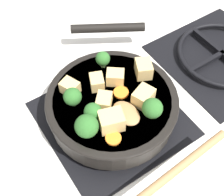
# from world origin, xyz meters

# --- Properties ---
(ground_plane) EXTENTS (2.40, 2.40, 0.00)m
(ground_plane) POSITION_xyz_m (0.00, 0.00, 0.00)
(ground_plane) COLOR white
(front_burner_grate) EXTENTS (0.31, 0.31, 0.03)m
(front_burner_grate) POSITION_xyz_m (0.00, 0.00, 0.01)
(front_burner_grate) COLOR black
(front_burner_grate) RESTS_ON ground_plane
(rear_burner_grate) EXTENTS (0.31, 0.31, 0.03)m
(rear_burner_grate) POSITION_xyz_m (0.00, 0.36, 0.01)
(rear_burner_grate) COLOR black
(rear_burner_grate) RESTS_ON ground_plane
(skillet_pan) EXTENTS (0.41, 0.36, 0.06)m
(skillet_pan) POSITION_xyz_m (-0.00, 0.00, 0.06)
(skillet_pan) COLOR black
(skillet_pan) RESTS_ON front_burner_grate
(wooden_spoon) EXTENTS (0.20, 0.24, 0.02)m
(wooden_spoon) POSITION_xyz_m (0.14, 0.01, 0.09)
(wooden_spoon) COLOR #A87A4C
(wooden_spoon) RESTS_ON skillet_pan
(tofu_cube_center_large) EXTENTS (0.04, 0.04, 0.03)m
(tofu_cube_center_large) POSITION_xyz_m (-0.05, -0.01, 0.10)
(tofu_cube_center_large) COLOR #DBB770
(tofu_cube_center_large) RESTS_ON skillet_pan
(tofu_cube_near_handle) EXTENTS (0.05, 0.05, 0.03)m
(tofu_cube_near_handle) POSITION_xyz_m (-0.02, 0.10, 0.10)
(tofu_cube_near_handle) COLOR #DBB770
(tofu_cube_near_handle) RESTS_ON skillet_pan
(tofu_cube_east_chunk) EXTENTS (0.05, 0.05, 0.03)m
(tofu_cube_east_chunk) POSITION_xyz_m (0.01, -0.03, 0.10)
(tofu_cube_east_chunk) COLOR #DBB770
(tofu_cube_east_chunk) RESTS_ON skillet_pan
(tofu_cube_west_chunk) EXTENTS (0.05, 0.06, 0.04)m
(tofu_cube_west_chunk) POSITION_xyz_m (0.06, -0.04, 0.10)
(tofu_cube_west_chunk) COLOR #DBB770
(tofu_cube_west_chunk) RESTS_ON skillet_pan
(tofu_cube_back_piece) EXTENTS (0.05, 0.05, 0.03)m
(tofu_cube_back_piece) POSITION_xyz_m (-0.03, 0.03, 0.10)
(tofu_cube_back_piece) COLOR #DBB770
(tofu_cube_back_piece) RESTS_ON skillet_pan
(tofu_cube_front_piece) EXTENTS (0.05, 0.05, 0.04)m
(tofu_cube_front_piece) POSITION_xyz_m (0.04, 0.05, 0.10)
(tofu_cube_front_piece) COLOR #DBB770
(tofu_cube_front_piece) RESTS_ON skillet_pan
(tofu_cube_mid_small) EXTENTS (0.05, 0.04, 0.03)m
(tofu_cube_mid_small) POSITION_xyz_m (-0.07, -0.07, 0.10)
(tofu_cube_mid_small) COLOR #DBB770
(tofu_cube_mid_small) RESTS_ON skillet_pan
(broccoli_floret_near_spoon) EXTENTS (0.04, 0.04, 0.04)m
(broccoli_floret_near_spoon) POSITION_xyz_m (0.02, -0.06, 0.11)
(broccoli_floret_near_spoon) COLOR #709956
(broccoli_floret_near_spoon) RESTS_ON skillet_pan
(broccoli_floret_center_top) EXTENTS (0.04, 0.04, 0.05)m
(broccoli_floret_center_top) POSITION_xyz_m (-0.03, -0.08, 0.11)
(broccoli_floret_center_top) COLOR #709956
(broccoli_floret_center_top) RESTS_ON skillet_pan
(broccoli_floret_east_rim) EXTENTS (0.04, 0.04, 0.05)m
(broccoli_floret_east_rim) POSITION_xyz_m (0.08, 0.04, 0.11)
(broccoli_floret_east_rim) COLOR #709956
(broccoli_floret_east_rim) RESTS_ON skillet_pan
(broccoli_floret_west_rim) EXTENTS (0.03, 0.03, 0.04)m
(broccoli_floret_west_rim) POSITION_xyz_m (-0.09, 0.03, 0.11)
(broccoli_floret_west_rim) COLOR #709956
(broccoli_floret_west_rim) RESTS_ON skillet_pan
(broccoli_floret_north_edge) EXTENTS (0.05, 0.05, 0.05)m
(broccoli_floret_north_edge) POSITION_xyz_m (0.05, -0.09, 0.11)
(broccoli_floret_north_edge) COLOR #709956
(broccoli_floret_north_edge) RESTS_ON skillet_pan
(carrot_slice_orange_thin) EXTENTS (0.03, 0.03, 0.01)m
(carrot_slice_orange_thin) POSITION_xyz_m (0.00, 0.02, 0.09)
(carrot_slice_orange_thin) COLOR orange
(carrot_slice_orange_thin) RESTS_ON skillet_pan
(carrot_slice_near_center) EXTENTS (0.03, 0.03, 0.01)m
(carrot_slice_near_center) POSITION_xyz_m (0.09, -0.05, 0.09)
(carrot_slice_near_center) COLOR orange
(carrot_slice_near_center) RESTS_ON skillet_pan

